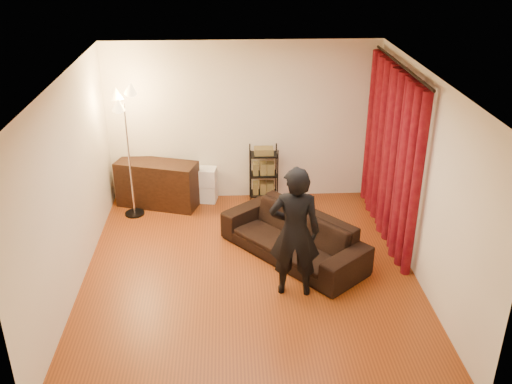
{
  "coord_description": "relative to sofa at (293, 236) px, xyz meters",
  "views": [
    {
      "loc": [
        -0.26,
        -6.56,
        4.35
      ],
      "look_at": [
        0.1,
        0.3,
        1.1
      ],
      "focal_mm": 40.0,
      "sensor_mm": 36.0,
      "label": 1
    }
  ],
  "objects": [
    {
      "name": "floor",
      "position": [
        -0.64,
        -0.44,
        -0.32
      ],
      "size": [
        5.0,
        5.0,
        0.0
      ],
      "primitive_type": "plane",
      "color": "#8C3D12",
      "rests_on": "ground"
    },
    {
      "name": "wall_front",
      "position": [
        -0.64,
        -2.94,
        1.03
      ],
      "size": [
        5.0,
        0.0,
        5.0
      ],
      "primitive_type": "plane",
      "rotation": [
        -1.57,
        0.0,
        0.0
      ],
      "color": "white",
      "rests_on": "ground"
    },
    {
      "name": "curtain",
      "position": [
        1.49,
        0.68,
        0.95
      ],
      "size": [
        0.22,
        2.65,
        2.55
      ],
      "primitive_type": null,
      "color": "maroon",
      "rests_on": "ground"
    },
    {
      "name": "floor_lamp",
      "position": [
        -2.46,
        1.43,
        0.74
      ],
      "size": [
        0.4,
        0.4,
        2.12
      ],
      "primitive_type": null,
      "rotation": [
        0.0,
        0.0,
        -0.06
      ],
      "color": "silver",
      "rests_on": "ground"
    },
    {
      "name": "storage_boxes",
      "position": [
        -1.29,
        1.87,
        -0.02
      ],
      "size": [
        0.42,
        0.36,
        0.61
      ],
      "primitive_type": null,
      "rotation": [
        0.0,
        0.0,
        -0.19
      ],
      "color": "white",
      "rests_on": "ground"
    },
    {
      "name": "curtain_rod",
      "position": [
        1.51,
        0.68,
        2.26
      ],
      "size": [
        0.04,
        2.65,
        0.04
      ],
      "primitive_type": "cylinder",
      "rotation": [
        1.57,
        0.0,
        0.0
      ],
      "color": "black",
      "rests_on": "wall_right"
    },
    {
      "name": "wire_shelf",
      "position": [
        -0.3,
        1.83,
        0.17
      ],
      "size": [
        0.51,
        0.42,
        0.99
      ],
      "primitive_type": null,
      "rotation": [
        0.0,
        0.0,
        -0.25
      ],
      "color": "black",
      "rests_on": "ground"
    },
    {
      "name": "person",
      "position": [
        -0.1,
        -0.86,
        0.56
      ],
      "size": [
        0.68,
        0.49,
        1.76
      ],
      "primitive_type": "imported",
      "rotation": [
        0.0,
        0.0,
        3.03
      ],
      "color": "black",
      "rests_on": "ground"
    },
    {
      "name": "sofa",
      "position": [
        0.0,
        0.0,
        0.0
      ],
      "size": [
        2.07,
        2.23,
        0.64
      ],
      "primitive_type": "imported",
      "rotation": [
        0.0,
        0.0,
        -0.87
      ],
      "color": "black",
      "rests_on": "ground"
    },
    {
      "name": "wall_back",
      "position": [
        -0.64,
        2.06,
        1.03
      ],
      "size": [
        5.0,
        0.0,
        5.0
      ],
      "primitive_type": "plane",
      "rotation": [
        1.57,
        0.0,
        0.0
      ],
      "color": "white",
      "rests_on": "ground"
    },
    {
      "name": "media_cabinet",
      "position": [
        -2.09,
        1.76,
        0.07
      ],
      "size": [
        1.42,
        0.88,
        0.78
      ],
      "primitive_type": "cube",
      "rotation": [
        0.0,
        0.0,
        -0.3
      ],
      "color": "black",
      "rests_on": "ground"
    },
    {
      "name": "wall_left",
      "position": [
        -2.89,
        -0.44,
        1.03
      ],
      "size": [
        0.0,
        5.0,
        5.0
      ],
      "primitive_type": "plane",
      "rotation": [
        1.57,
        0.0,
        1.57
      ],
      "color": "white",
      "rests_on": "ground"
    },
    {
      "name": "ceiling",
      "position": [
        -0.64,
        -0.44,
        2.38
      ],
      "size": [
        5.0,
        5.0,
        0.0
      ],
      "primitive_type": "plane",
      "rotation": [
        3.14,
        0.0,
        0.0
      ],
      "color": "white",
      "rests_on": "ground"
    },
    {
      "name": "wall_right",
      "position": [
        1.61,
        -0.44,
        1.03
      ],
      "size": [
        0.0,
        5.0,
        5.0
      ],
      "primitive_type": "plane",
      "rotation": [
        1.57,
        0.0,
        -1.57
      ],
      "color": "white",
      "rests_on": "ground"
    }
  ]
}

